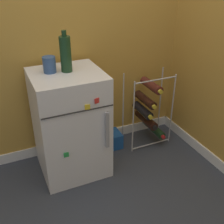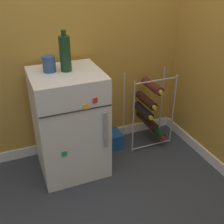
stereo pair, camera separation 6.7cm
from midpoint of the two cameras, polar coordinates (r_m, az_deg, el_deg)
ground_plane at (r=2.32m, az=1.70°, el=-12.72°), size 14.00×14.00×0.00m
wall_back at (r=2.29m, az=-3.94°, el=21.14°), size 6.62×0.07×2.50m
mini_fridge at (r=2.19m, az=-7.72°, el=-2.29°), size 0.51×0.51×0.83m
wine_rack at (r=2.56m, az=8.24°, el=0.37°), size 0.41×0.33×0.68m
soda_box at (r=2.60m, az=0.32°, el=-5.70°), size 0.20×0.17×0.14m
fridge_top_cup at (r=2.03m, az=-11.76°, el=9.53°), size 0.09×0.09×0.11m
fridge_top_bottle at (r=2.01m, az=-8.55°, el=11.70°), size 0.08×0.08×0.29m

